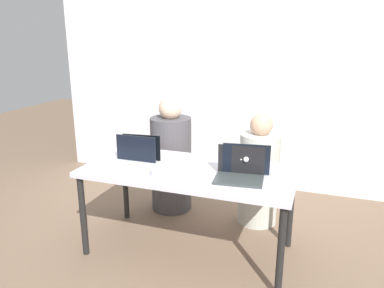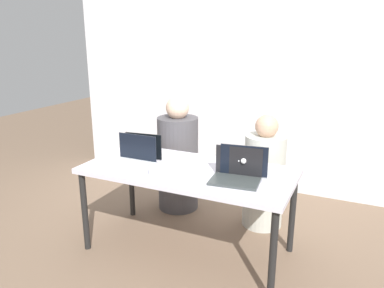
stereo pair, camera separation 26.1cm
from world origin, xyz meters
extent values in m
plane|color=brown|center=(0.00, 0.00, 0.00)|extent=(12.00, 12.00, 0.00)
cube|color=silver|center=(0.00, 1.63, 1.31)|extent=(4.50, 0.10, 2.62)
cube|color=silver|center=(0.00, 0.00, 0.70)|extent=(1.64, 0.78, 0.04)
cylinder|color=black|center=(-0.77, -0.34, 0.34)|extent=(0.05, 0.05, 0.68)
cylinder|color=black|center=(0.77, -0.34, 0.34)|extent=(0.05, 0.05, 0.68)
cylinder|color=black|center=(-0.77, 0.34, 0.34)|extent=(0.05, 0.05, 0.68)
cylinder|color=black|center=(0.77, 0.34, 0.34)|extent=(0.05, 0.05, 0.68)
cylinder|color=#474548|center=(-0.44, 0.69, 0.47)|extent=(0.44, 0.44, 0.95)
sphere|color=beige|center=(-0.44, 0.69, 1.05)|extent=(0.23, 0.23, 0.23)
cylinder|color=#B6B9AC|center=(0.44, 0.69, 0.43)|extent=(0.38, 0.38, 0.86)
sphere|color=tan|center=(0.44, 0.69, 0.95)|extent=(0.21, 0.21, 0.21)
cube|color=#B4B8BB|center=(0.43, 0.13, 0.73)|extent=(0.38, 0.29, 0.02)
cube|color=black|center=(0.45, 0.01, 0.85)|extent=(0.35, 0.06, 0.22)
sphere|color=white|center=(0.45, -0.01, 0.85)|extent=(0.04, 0.04, 0.04)
cube|color=silver|center=(-0.45, -0.14, 0.73)|extent=(0.35, 0.23, 0.02)
cube|color=black|center=(-0.45, -0.02, 0.84)|extent=(0.35, 0.01, 0.21)
sphere|color=white|center=(-0.45, 0.00, 0.84)|extent=(0.04, 0.04, 0.04)
cube|color=#343A3A|center=(0.43, -0.12, 0.73)|extent=(0.37, 0.26, 0.02)
cube|color=black|center=(0.41, 0.00, 0.84)|extent=(0.34, 0.04, 0.21)
sphere|color=white|center=(0.41, 0.01, 0.84)|extent=(0.04, 0.04, 0.04)
cube|color=silver|center=(-0.44, 0.15, 0.73)|extent=(0.34, 0.26, 0.02)
cube|color=black|center=(-0.42, 0.04, 0.84)|extent=(0.32, 0.04, 0.21)
sphere|color=white|center=(-0.42, 0.02, 0.84)|extent=(0.04, 0.04, 0.04)
cylinder|color=silver|center=(-0.17, -0.24, 0.76)|extent=(0.07, 0.07, 0.09)
cylinder|color=silver|center=(-0.17, -0.24, 0.74)|extent=(0.06, 0.06, 0.05)
camera|label=1|loc=(0.95, -2.58, 1.72)|focal=35.00mm
camera|label=2|loc=(1.19, -2.48, 1.72)|focal=35.00mm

